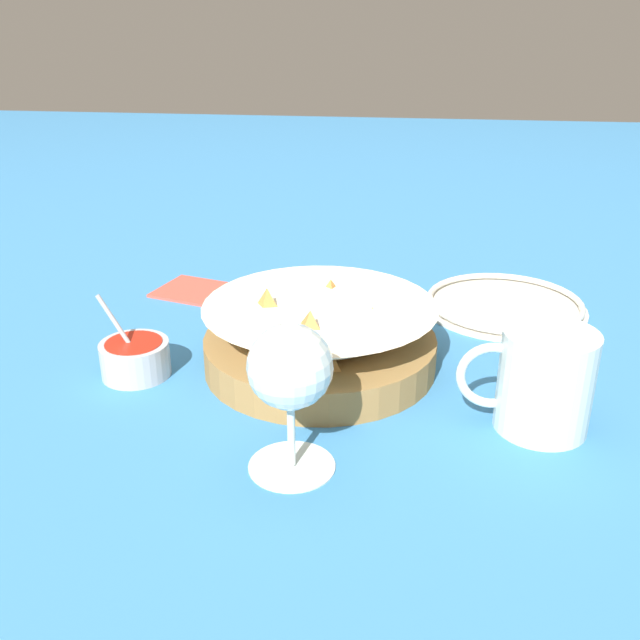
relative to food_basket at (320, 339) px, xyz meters
name	(u,v)px	position (x,y,z in m)	size (l,w,h in m)	color
ground_plane	(328,378)	(-0.01, 0.03, -0.03)	(4.00, 4.00, 0.00)	teal
food_basket	(320,339)	(0.00, 0.00, 0.00)	(0.26, 0.26, 0.09)	olive
sauce_cup	(135,357)	(0.20, 0.05, -0.01)	(0.08, 0.08, 0.09)	#B7B7BC
wine_glass	(290,373)	(0.00, 0.19, 0.06)	(0.08, 0.08, 0.14)	silver
beer_mug	(543,384)	(-0.23, 0.10, 0.01)	(0.13, 0.09, 0.10)	silver
side_plate	(504,304)	(-0.22, -0.20, -0.03)	(0.22, 0.22, 0.01)	silver
napkin	(208,292)	(0.19, -0.20, -0.03)	(0.17, 0.12, 0.01)	#DB4C3D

